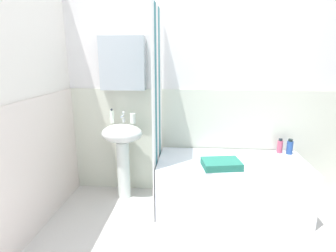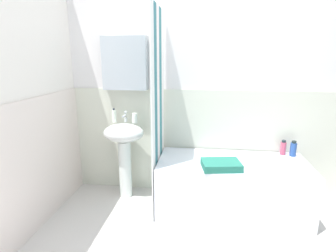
{
  "view_description": "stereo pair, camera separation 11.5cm",
  "coord_description": "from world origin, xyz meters",
  "px_view_note": "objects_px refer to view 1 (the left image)",
  "views": [
    {
      "loc": [
        -0.17,
        -1.68,
        1.54
      ],
      "look_at": [
        -0.39,
        0.77,
        0.91
      ],
      "focal_mm": 28.65,
      "sensor_mm": 36.0,
      "label": 1
    },
    {
      "loc": [
        -0.06,
        -1.67,
        1.54
      ],
      "look_at": [
        -0.39,
        0.77,
        0.91
      ],
      "focal_mm": 28.65,
      "sensor_mm": 36.0,
      "label": 2
    }
  ],
  "objects_px": {
    "sink": "(122,145)",
    "soap_dispenser": "(112,116)",
    "lotion_bottle": "(290,147)",
    "shampoo_bottle": "(280,146)",
    "toothbrush_cup": "(133,118)",
    "towel_folded": "(221,164)",
    "bathtub": "(230,184)"
  },
  "relations": [
    {
      "from": "sink",
      "to": "toothbrush_cup",
      "type": "bearing_deg",
      "value": 30.36
    },
    {
      "from": "toothbrush_cup",
      "to": "towel_folded",
      "type": "height_order",
      "value": "toothbrush_cup"
    },
    {
      "from": "sink",
      "to": "towel_folded",
      "type": "distance_m",
      "value": 1.08
    },
    {
      "from": "sink",
      "to": "bathtub",
      "type": "bearing_deg",
      "value": -7.06
    },
    {
      "from": "lotion_bottle",
      "to": "towel_folded",
      "type": "distance_m",
      "value": 0.87
    },
    {
      "from": "soap_dispenser",
      "to": "towel_folded",
      "type": "height_order",
      "value": "soap_dispenser"
    },
    {
      "from": "soap_dispenser",
      "to": "bathtub",
      "type": "distance_m",
      "value": 1.44
    },
    {
      "from": "lotion_bottle",
      "to": "bathtub",
      "type": "bearing_deg",
      "value": -159.8
    },
    {
      "from": "shampoo_bottle",
      "to": "bathtub",
      "type": "bearing_deg",
      "value": -154.19
    },
    {
      "from": "shampoo_bottle",
      "to": "toothbrush_cup",
      "type": "bearing_deg",
      "value": -178.05
    },
    {
      "from": "toothbrush_cup",
      "to": "towel_folded",
      "type": "distance_m",
      "value": 1.05
    },
    {
      "from": "bathtub",
      "to": "soap_dispenser",
      "type": "bearing_deg",
      "value": 170.72
    },
    {
      "from": "sink",
      "to": "soap_dispenser",
      "type": "relative_size",
      "value": 5.34
    },
    {
      "from": "sink",
      "to": "bathtub",
      "type": "xyz_separation_m",
      "value": [
        1.15,
        -0.14,
        -0.35
      ]
    },
    {
      "from": "sink",
      "to": "shampoo_bottle",
      "type": "height_order",
      "value": "sink"
    },
    {
      "from": "sink",
      "to": "soap_dispenser",
      "type": "xyz_separation_m",
      "value": [
        -0.12,
        0.07,
        0.3
      ]
    },
    {
      "from": "toothbrush_cup",
      "to": "bathtub",
      "type": "distance_m",
      "value": 1.24
    },
    {
      "from": "toothbrush_cup",
      "to": "bathtub",
      "type": "xyz_separation_m",
      "value": [
        1.04,
        -0.21,
        -0.63
      ]
    },
    {
      "from": "soap_dispenser",
      "to": "bathtub",
      "type": "bearing_deg",
      "value": -9.28
    },
    {
      "from": "soap_dispenser",
      "to": "sink",
      "type": "bearing_deg",
      "value": -28.41
    },
    {
      "from": "toothbrush_cup",
      "to": "lotion_bottle",
      "type": "height_order",
      "value": "toothbrush_cup"
    },
    {
      "from": "bathtub",
      "to": "lotion_bottle",
      "type": "relative_size",
      "value": 8.9
    },
    {
      "from": "sink",
      "to": "toothbrush_cup",
      "type": "relative_size",
      "value": 7.81
    },
    {
      "from": "lotion_bottle",
      "to": "sink",
      "type": "bearing_deg",
      "value": -177.11
    },
    {
      "from": "soap_dispenser",
      "to": "towel_folded",
      "type": "relative_size",
      "value": 0.45
    },
    {
      "from": "bathtub",
      "to": "shampoo_bottle",
      "type": "relative_size",
      "value": 9.23
    },
    {
      "from": "lotion_bottle",
      "to": "shampoo_bottle",
      "type": "relative_size",
      "value": 1.04
    },
    {
      "from": "soap_dispenser",
      "to": "shampoo_bottle",
      "type": "distance_m",
      "value": 1.84
    },
    {
      "from": "soap_dispenser",
      "to": "towel_folded",
      "type": "xyz_separation_m",
      "value": [
        1.15,
        -0.4,
        -0.34
      ]
    },
    {
      "from": "toothbrush_cup",
      "to": "towel_folded",
      "type": "relative_size",
      "value": 0.31
    },
    {
      "from": "toothbrush_cup",
      "to": "bathtub",
      "type": "relative_size",
      "value": 0.07
    },
    {
      "from": "toothbrush_cup",
      "to": "bathtub",
      "type": "height_order",
      "value": "toothbrush_cup"
    }
  ]
}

